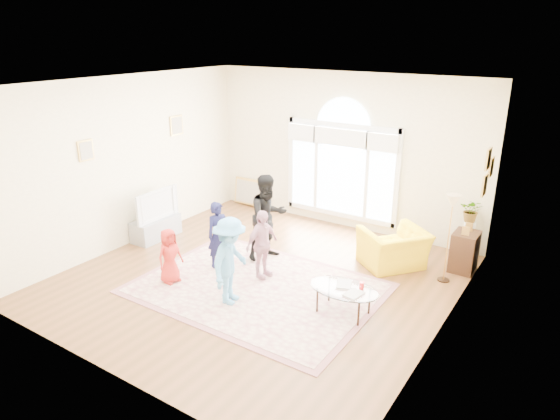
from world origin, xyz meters
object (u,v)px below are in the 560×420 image
Objects in this scene: tv_console at (156,228)px; television at (154,204)px; area_rug at (257,288)px; coffee_table at (344,289)px; armchair at (393,248)px.

television reaches higher than tv_console.
area_rug is at bearing -11.55° from tv_console.
coffee_table is 1.00× the size of armchair.
armchair is (4.44, 1.39, -0.38)m from television.
coffee_table reaches higher than tv_console.
coffee_table is (4.43, -0.51, 0.19)m from tv_console.
area_rug is 2.53m from armchair.
coffee_table is at bearing 36.89° from armchair.
television is 1.01× the size of coffee_table.
coffee_table is 1.90m from armchair.
coffee_table is (4.42, -0.51, -0.32)m from television.
area_rug is at bearing -11.58° from television.
tv_console is 0.96× the size of coffee_table.
tv_console is (-2.92, 0.60, 0.20)m from area_rug.
armchair is (1.53, 1.99, 0.33)m from area_rug.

